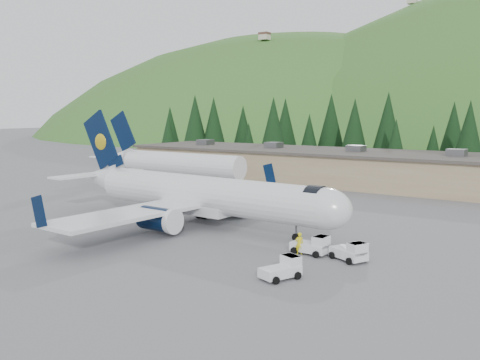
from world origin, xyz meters
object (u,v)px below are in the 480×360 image
at_px(baggage_tug_b, 351,252).
at_px(ramp_worker, 299,243).
at_px(baggage_tug_c, 283,269).
at_px(terminal_building, 326,166).
at_px(second_airliner, 168,162).
at_px(baggage_tug_a, 313,246).
at_px(airliner, 198,195).

xyz_separation_m(baggage_tug_b, ramp_worker, (-4.15, -0.55, 0.20)).
relative_size(baggage_tug_c, terminal_building, 0.04).
bearing_deg(second_airliner, baggage_tug_b, -31.49).
bearing_deg(baggage_tug_a, ramp_worker, -141.44).
distance_m(baggage_tug_a, terminal_building, 45.55).
height_order(baggage_tug_a, ramp_worker, ramp_worker).
height_order(baggage_tug_b, baggage_tug_c, baggage_tug_b).
relative_size(second_airliner, baggage_tug_b, 8.40).
relative_size(baggage_tug_a, ramp_worker, 1.68).
bearing_deg(ramp_worker, second_airliner, -76.67).
distance_m(baggage_tug_c, terminal_building, 52.14).
relative_size(baggage_tug_a, baggage_tug_c, 0.97).
distance_m(terminal_building, ramp_worker, 45.79).
bearing_deg(baggage_tug_b, baggage_tug_a, -156.89).
bearing_deg(second_airliner, terminal_building, 38.78).
height_order(second_airliner, baggage_tug_b, second_airliner).
relative_size(airliner, baggage_tug_a, 11.50).
distance_m(baggage_tug_c, ramp_worker, 6.37).
relative_size(airliner, baggage_tug_b, 10.62).
xyz_separation_m(airliner, terminal_building, (-3.99, 37.95, -0.46)).
relative_size(baggage_tug_a, terminal_building, 0.04).
bearing_deg(terminal_building, second_airliner, -141.22).
xyz_separation_m(baggage_tug_a, terminal_building, (-18.65, 41.51, 1.91)).
height_order(baggage_tug_b, terminal_building, terminal_building).
height_order(airliner, baggage_tug_a, airliner).
relative_size(second_airliner, baggage_tug_c, 8.79).
height_order(airliner, baggage_tug_c, airliner).
distance_m(airliner, baggage_tug_b, 18.45).
distance_m(baggage_tug_a, ramp_worker, 1.12).
height_order(second_airliner, baggage_tug_a, second_airliner).
xyz_separation_m(second_airliner, terminal_building, (19.91, 16.00, -0.70)).
bearing_deg(second_airliner, baggage_tug_c, -39.06).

